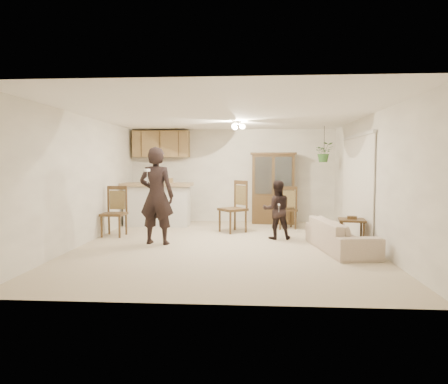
# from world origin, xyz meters

# --- Properties ---
(floor) EXTENTS (6.50, 6.50, 0.00)m
(floor) POSITION_xyz_m (0.00, 0.00, 0.00)
(floor) COLOR #C2AF93
(floor) RESTS_ON ground
(ceiling) EXTENTS (5.50, 6.50, 0.02)m
(ceiling) POSITION_xyz_m (0.00, 0.00, 2.50)
(ceiling) COLOR white
(ceiling) RESTS_ON wall_back
(wall_back) EXTENTS (5.50, 0.02, 2.50)m
(wall_back) POSITION_xyz_m (0.00, 3.25, 1.25)
(wall_back) COLOR white
(wall_back) RESTS_ON ground
(wall_front) EXTENTS (5.50, 0.02, 2.50)m
(wall_front) POSITION_xyz_m (0.00, -3.25, 1.25)
(wall_front) COLOR white
(wall_front) RESTS_ON ground
(wall_left) EXTENTS (0.02, 6.50, 2.50)m
(wall_left) POSITION_xyz_m (-2.75, 0.00, 1.25)
(wall_left) COLOR white
(wall_left) RESTS_ON ground
(wall_right) EXTENTS (0.02, 6.50, 2.50)m
(wall_right) POSITION_xyz_m (2.75, 0.00, 1.25)
(wall_right) COLOR white
(wall_right) RESTS_ON ground
(breakfast_bar) EXTENTS (1.60, 0.55, 1.00)m
(breakfast_bar) POSITION_xyz_m (-1.85, 2.35, 0.50)
(breakfast_bar) COLOR silver
(breakfast_bar) RESTS_ON floor
(bar_top) EXTENTS (1.75, 0.70, 0.08)m
(bar_top) POSITION_xyz_m (-1.85, 2.35, 1.05)
(bar_top) COLOR tan
(bar_top) RESTS_ON breakfast_bar
(upper_cabinets) EXTENTS (1.50, 0.34, 0.70)m
(upper_cabinets) POSITION_xyz_m (-1.90, 3.07, 2.10)
(upper_cabinets) COLOR olive
(upper_cabinets) RESTS_ON wall_back
(vertical_blinds) EXTENTS (0.06, 2.30, 2.10)m
(vertical_blinds) POSITION_xyz_m (2.71, 0.90, 1.10)
(vertical_blinds) COLOR silver
(vertical_blinds) RESTS_ON wall_right
(ceiling_fixture) EXTENTS (0.36, 0.36, 0.20)m
(ceiling_fixture) POSITION_xyz_m (0.20, 1.20, 2.40)
(ceiling_fixture) COLOR #FFF2BF
(ceiling_fixture) RESTS_ON ceiling
(hanging_plant) EXTENTS (0.43, 0.37, 0.48)m
(hanging_plant) POSITION_xyz_m (2.30, 2.40, 1.85)
(hanging_plant) COLOR #275923
(hanging_plant) RESTS_ON ceiling
(plant_cord) EXTENTS (0.01, 0.01, 0.65)m
(plant_cord) POSITION_xyz_m (2.30, 2.40, 2.17)
(plant_cord) COLOR black
(plant_cord) RESTS_ON ceiling
(sofa) EXTENTS (1.01, 1.96, 0.73)m
(sofa) POSITION_xyz_m (2.13, -0.30, 0.37)
(sofa) COLOR beige
(sofa) RESTS_ON floor
(adult) EXTENTS (0.71, 0.52, 1.80)m
(adult) POSITION_xyz_m (-1.33, 0.05, 0.90)
(adult) COLOR black
(adult) RESTS_ON floor
(child) EXTENTS (0.70, 0.56, 1.35)m
(child) POSITION_xyz_m (1.05, 0.75, 0.68)
(child) COLOR black
(child) RESTS_ON floor
(china_hutch) EXTENTS (1.21, 0.53, 1.86)m
(china_hutch) POSITION_xyz_m (1.10, 2.96, 0.92)
(china_hutch) COLOR #372514
(china_hutch) RESTS_ON floor
(side_table) EXTENTS (0.54, 0.54, 0.58)m
(side_table) POSITION_xyz_m (2.41, 0.04, 0.27)
(side_table) COLOR #372514
(side_table) RESTS_ON floor
(chair_bar) EXTENTS (0.50, 0.50, 1.08)m
(chair_bar) POSITION_xyz_m (-2.46, 0.83, 0.31)
(chair_bar) COLOR #372514
(chair_bar) RESTS_ON floor
(chair_hutch_left) EXTENTS (0.74, 0.74, 1.18)m
(chair_hutch_left) POSITION_xyz_m (0.09, 1.52, 0.33)
(chair_hutch_left) COLOR #372514
(chair_hutch_left) RESTS_ON floor
(chair_hutch_right) EXTENTS (0.53, 0.53, 1.04)m
(chair_hutch_right) POSITION_xyz_m (1.36, 2.13, 0.29)
(chair_hutch_right) COLOR #372514
(chair_hutch_right) RESTS_ON floor
(controller_adult) EXTENTS (0.07, 0.17, 0.05)m
(controller_adult) POSITION_xyz_m (-1.39, -0.39, 1.45)
(controller_adult) COLOR white
(controller_adult) RESTS_ON adult
(controller_child) EXTENTS (0.04, 0.11, 0.03)m
(controller_child) POSITION_xyz_m (1.07, 0.47, 0.75)
(controller_child) COLOR white
(controller_child) RESTS_ON child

